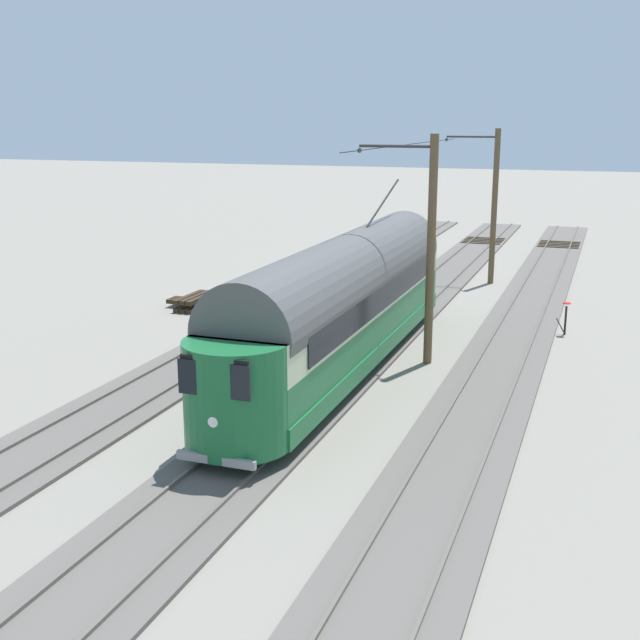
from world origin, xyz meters
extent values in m
plane|color=gray|center=(0.00, 0.00, 0.00)|extent=(220.00, 220.00, 0.00)
cube|color=#56514C|center=(-4.80, 0.00, 0.05)|extent=(2.80, 80.00, 0.10)
cube|color=#59544C|center=(-4.08, 0.00, 0.14)|extent=(0.07, 80.00, 0.08)
cube|color=#59544C|center=(-5.52, 0.00, 0.14)|extent=(0.07, 80.00, 0.08)
cube|color=#2D2316|center=(-4.80, -32.00, 0.11)|extent=(2.50, 0.24, 0.08)
cube|color=#2D2316|center=(-4.80, -31.35, 0.11)|extent=(2.50, 0.24, 0.08)
cube|color=#2D2316|center=(-4.80, -30.70, 0.11)|extent=(2.50, 0.24, 0.08)
cube|color=#2D2316|center=(-4.80, -30.05, 0.11)|extent=(2.50, 0.24, 0.08)
cube|color=#2D2316|center=(-4.80, -29.40, 0.11)|extent=(2.50, 0.24, 0.08)
cube|color=#56514C|center=(0.00, 0.00, 0.05)|extent=(2.80, 80.00, 0.10)
cube|color=#59544C|center=(0.72, 0.00, 0.14)|extent=(0.07, 80.00, 0.08)
cube|color=#59544C|center=(-0.72, 0.00, 0.14)|extent=(0.07, 80.00, 0.08)
cube|color=#2D2316|center=(0.00, -32.00, 0.11)|extent=(2.50, 0.24, 0.08)
cube|color=#2D2316|center=(0.00, -31.35, 0.11)|extent=(2.50, 0.24, 0.08)
cube|color=#2D2316|center=(0.00, -30.70, 0.11)|extent=(2.50, 0.24, 0.08)
cube|color=#2D2316|center=(0.00, -30.05, 0.11)|extent=(2.50, 0.24, 0.08)
cube|color=#2D2316|center=(0.00, -29.40, 0.11)|extent=(2.50, 0.24, 0.08)
cube|color=#56514C|center=(4.80, 0.00, 0.05)|extent=(2.80, 80.00, 0.10)
cube|color=#59544C|center=(5.52, 0.00, 0.14)|extent=(0.07, 80.00, 0.08)
cube|color=#59544C|center=(4.08, 0.00, 0.14)|extent=(0.07, 80.00, 0.08)
cube|color=#2D2316|center=(4.80, -32.00, 0.11)|extent=(2.50, 0.24, 0.08)
cube|color=#2D2316|center=(4.80, -31.35, 0.11)|extent=(2.50, 0.24, 0.08)
cube|color=#2D2316|center=(4.80, -30.70, 0.11)|extent=(2.50, 0.24, 0.08)
cube|color=#2D2316|center=(4.80, -30.05, 0.11)|extent=(2.50, 0.24, 0.08)
cube|color=#2D2316|center=(4.80, -29.40, 0.11)|extent=(2.50, 0.24, 0.08)
cube|color=#196033|center=(0.00, -1.46, 0.71)|extent=(2.65, 15.97, 0.55)
cube|color=#196033|center=(0.00, -1.46, 1.46)|extent=(2.55, 15.97, 0.95)
cube|color=#B7C699|center=(0.00, -1.46, 2.46)|extent=(2.55, 15.97, 1.05)
cylinder|color=#4C4C4C|center=(0.00, -1.46, 2.98)|extent=(2.65, 15.66, 2.65)
cylinder|color=#196033|center=(0.00, 6.48, 1.70)|extent=(2.55, 2.55, 2.55)
cylinder|color=#196033|center=(0.00, -9.40, 1.70)|extent=(2.55, 2.55, 2.55)
cube|color=black|center=(0.00, 7.61, 2.72)|extent=(1.63, 0.08, 0.36)
cube|color=black|center=(0.00, 7.65, 2.41)|extent=(1.73, 0.06, 0.80)
cube|color=black|center=(1.29, -1.46, 2.46)|extent=(0.04, 13.42, 0.80)
cube|color=black|center=(-1.29, -1.46, 2.46)|extent=(0.04, 13.42, 0.80)
cylinder|color=silver|center=(0.00, 7.74, 1.46)|extent=(0.24, 0.06, 0.24)
cube|color=gray|center=(0.00, 7.68, 0.53)|extent=(1.94, 0.12, 0.20)
cylinder|color=black|center=(0.00, -5.92, 4.97)|extent=(0.07, 4.14, 1.39)
cylinder|color=black|center=(0.72, 3.65, 0.56)|extent=(0.10, 0.76, 0.76)
cylinder|color=black|center=(-0.72, 3.65, 0.56)|extent=(0.10, 0.76, 0.76)
cylinder|color=black|center=(0.72, -6.57, 0.56)|extent=(0.10, 0.76, 0.76)
cylinder|color=black|center=(-0.72, -6.57, 0.56)|extent=(0.10, 0.76, 0.76)
cylinder|color=brown|center=(-2.45, -17.17, 3.73)|extent=(0.28, 0.28, 7.47)
cylinder|color=#2D2D2D|center=(-1.23, -17.17, 7.07)|extent=(2.45, 0.10, 0.10)
sphere|color=#334733|center=(0.00, -17.17, 6.92)|extent=(0.16, 0.16, 0.16)
cylinder|color=brown|center=(-2.45, -2.91, 3.73)|extent=(0.28, 0.28, 7.47)
cylinder|color=#2D2D2D|center=(-1.23, -2.91, 7.07)|extent=(2.45, 0.10, 0.10)
sphere|color=#334733|center=(0.00, -2.91, 6.92)|extent=(0.16, 0.16, 0.16)
cylinder|color=black|center=(0.00, -10.04, 6.92)|extent=(0.03, 18.26, 0.03)
cylinder|color=black|center=(-1.23, -17.17, 7.07)|extent=(2.45, 0.02, 0.02)
cylinder|color=black|center=(-6.53, -8.21, 0.55)|extent=(0.08, 0.08, 1.10)
cylinder|color=red|center=(-6.53, -8.21, 1.22)|extent=(0.30, 0.30, 0.03)
cylinder|color=#262626|center=(-6.35, -8.21, 0.35)|extent=(0.33, 0.04, 0.54)
cube|color=#2D2316|center=(8.39, -7.45, 0.09)|extent=(0.24, 2.40, 0.18)
cube|color=#2D2316|center=(8.69, -7.45, 0.09)|extent=(0.24, 2.40, 0.18)
cube|color=#2D2316|center=(8.99, -7.45, 0.09)|extent=(0.24, 2.40, 0.18)
cube|color=#2D2316|center=(8.69, -7.75, 0.27)|extent=(2.40, 0.24, 0.18)
cube|color=#2D2316|center=(8.69, -7.45, 0.27)|extent=(2.40, 0.24, 0.18)
cube|color=#2D2316|center=(8.69, -7.15, 0.27)|extent=(2.40, 0.24, 0.18)
cube|color=#2D2316|center=(8.39, -7.45, 0.45)|extent=(0.24, 2.40, 0.18)
cube|color=#2D2316|center=(8.69, -7.45, 0.45)|extent=(0.24, 2.40, 0.18)
cube|color=#2D2316|center=(8.99, -7.45, 0.45)|extent=(0.24, 2.40, 0.18)
camera|label=1|loc=(-7.89, 22.64, 7.93)|focal=45.49mm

